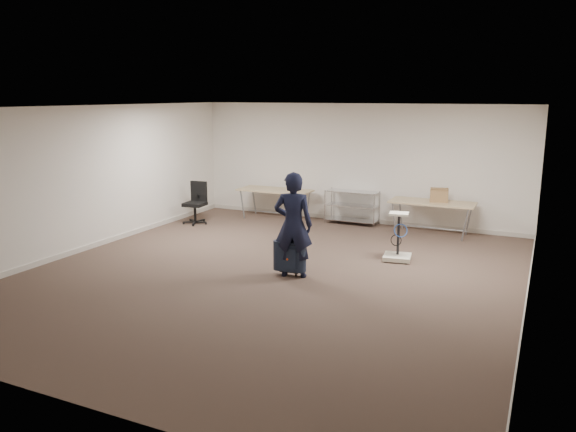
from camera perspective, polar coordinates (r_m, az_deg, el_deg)
The scene contains 10 objects.
ground at distance 9.62m, azimuth -1.61°, elevation -5.92°, with size 9.00×9.00×0.00m, color #402F27.
room_shell at distance 10.80m, azimuth 1.68°, elevation -3.60°, with size 8.00×9.00×9.00m.
folding_table_left at distance 13.72m, azimuth -1.33°, elevation 2.50°, with size 1.80×0.75×0.73m.
folding_table_right at distance 12.53m, azimuth 14.44°, elevation 1.18°, with size 1.80×0.75×0.73m.
wire_shelf at distance 13.28m, azimuth 6.52°, elevation 1.05°, with size 1.22×0.47×0.80m.
person at distance 9.28m, azimuth 0.53°, elevation -0.91°, with size 0.65×0.42×1.77m, color black.
suitcase at distance 9.43m, azimuth 0.17°, elevation -4.11°, with size 0.39×0.25×1.00m.
office_chair at distance 13.49m, azimuth -9.34°, elevation 0.52°, with size 0.60×0.60×0.98m.
equipment_cart at distance 10.54m, azimuth 11.08°, elevation -3.19°, with size 0.56×0.56×0.90m.
cardboard_box at distance 12.56m, azimuth 15.10°, elevation 2.07°, with size 0.38×0.28×0.28m, color #9E6D49.
Camera 1 is at (4.11, -8.17, 3.00)m, focal length 35.00 mm.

